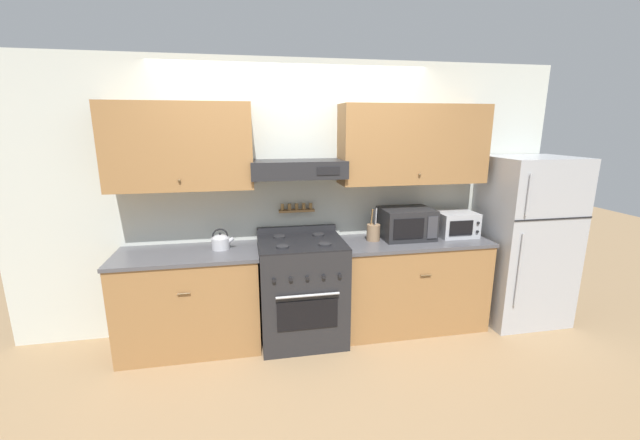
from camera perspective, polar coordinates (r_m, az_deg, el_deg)
name	(u,v)px	position (r m, az deg, el deg)	size (l,w,h in m)	color
ground_plane	(307,352)	(3.67, -1.92, -18.68)	(16.00, 16.00, 0.00)	#937551
wall_back	(301,179)	(3.70, -2.77, 5.93)	(5.20, 0.46, 2.55)	silver
counter_left	(190,300)	(3.74, -18.34, -11.00)	(1.22, 0.61, 0.89)	olive
counter_right	(411,283)	(4.02, 13.10, -8.88)	(1.42, 0.61, 0.89)	olive
stove_range	(302,290)	(3.68, -2.65, -10.16)	(0.77, 0.69, 1.01)	#232326
refrigerator	(524,240)	(4.46, 27.59, -2.63)	(0.81, 0.70, 1.67)	#ADAFB5
tea_kettle	(221,241)	(3.58, -14.24, -3.01)	(0.20, 0.16, 0.19)	#B7B7BC
microwave	(406,223)	(3.88, 12.46, -0.48)	(0.49, 0.39, 0.29)	#232326
utensil_crock	(373,232)	(3.76, 7.77, -1.72)	(0.13, 0.13, 0.31)	#8E7051
toaster_oven	(456,224)	(4.10, 19.15, -0.56)	(0.37, 0.31, 0.24)	#ADAFB5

